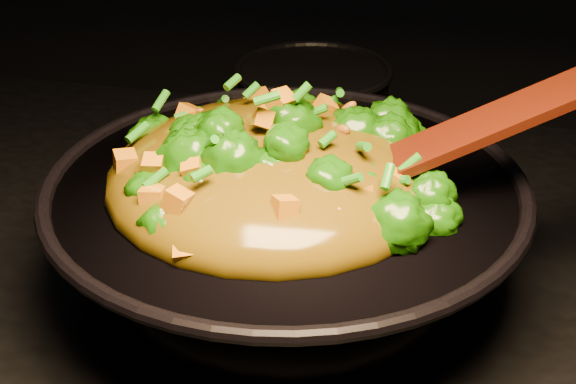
# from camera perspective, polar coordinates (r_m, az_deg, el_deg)

# --- Properties ---
(wok) EXTENTS (0.53, 0.53, 0.12)m
(wok) POSITION_cam_1_polar(r_m,az_deg,el_deg) (0.79, -0.17, -3.34)
(wok) COLOR black
(wok) RESTS_ON stovetop
(stir_fry) EXTENTS (0.37, 0.37, 0.11)m
(stir_fry) POSITION_cam_1_polar(r_m,az_deg,el_deg) (0.73, -1.05, 4.29)
(stir_fry) COLOR #1B5E06
(stir_fry) RESTS_ON wok
(spatula) EXTENTS (0.32, 0.16, 0.14)m
(spatula) POSITION_cam_1_polar(r_m,az_deg,el_deg) (0.72, 11.28, 3.59)
(spatula) COLOR #3D1C0A
(spatula) RESTS_ON wok
(back_pot) EXTENTS (0.23, 0.23, 0.12)m
(back_pot) POSITION_cam_1_polar(r_m,az_deg,el_deg) (1.09, 1.78, 6.09)
(back_pot) COLOR black
(back_pot) RESTS_ON stovetop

